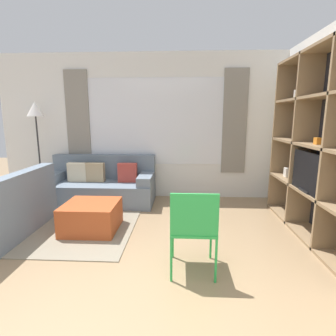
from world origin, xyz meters
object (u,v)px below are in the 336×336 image
(folding_chair, at_px, (193,225))
(couch_side, at_px, (1,214))
(ottoman, at_px, (92,217))
(floor_lamp, at_px, (36,117))
(couch_main, at_px, (101,186))
(shelving_unit, at_px, (323,147))

(folding_chair, bearing_deg, couch_side, -16.64)
(ottoman, bearing_deg, couch_side, -168.43)
(folding_chair, bearing_deg, floor_lamp, -40.06)
(couch_main, relative_size, ottoman, 2.70)
(shelving_unit, bearing_deg, couch_side, -177.23)
(couch_side, distance_m, floor_lamp, 2.04)
(couch_side, bearing_deg, shelving_unit, 92.77)
(couch_side, bearing_deg, folding_chair, 73.36)
(couch_main, height_order, floor_lamp, floor_lamp)
(couch_side, relative_size, ottoman, 2.21)
(shelving_unit, distance_m, floor_lamp, 4.61)
(couch_side, height_order, ottoman, couch_side)
(couch_main, distance_m, floor_lamp, 1.71)
(folding_chair, bearing_deg, ottoman, -35.55)
(couch_side, xyz_separation_m, floor_lamp, (-0.32, 1.60, 1.23))
(shelving_unit, distance_m, ottoman, 3.11)
(folding_chair, bearing_deg, couch_main, -54.15)
(couch_side, xyz_separation_m, folding_chair, (2.45, -0.73, 0.22))
(ottoman, bearing_deg, folding_chair, -35.55)
(shelving_unit, xyz_separation_m, couch_side, (-4.06, -0.20, -0.87))
(couch_main, height_order, couch_side, same)
(shelving_unit, bearing_deg, ottoman, 179.41)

